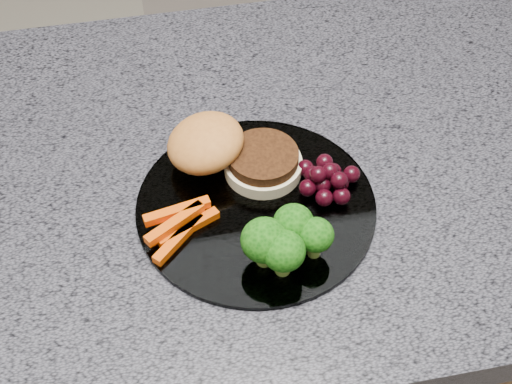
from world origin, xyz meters
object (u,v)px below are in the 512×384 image
Objects in this scene: plate at (256,206)px; grape_bunch at (327,179)px; island_cabinet at (202,361)px; burger at (226,153)px.

grape_bunch reaches higher than plate.
island_cabinet is 7.41× the size of burger.
plate is at bearing -173.98° from grape_bunch.
island_cabinet is 16.70× the size of grape_bunch.
grape_bunch is at bearing 6.02° from plate.
burger is at bearing -10.08° from island_cabinet.
burger is at bearing 109.11° from plate.
island_cabinet is 0.50m from burger.
burger is at bearing 152.03° from grape_bunch.
burger is (-0.02, 0.06, 0.02)m from plate.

